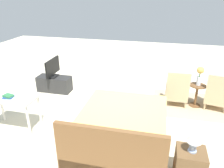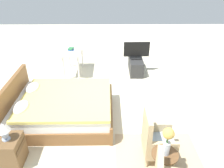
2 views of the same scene
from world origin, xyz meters
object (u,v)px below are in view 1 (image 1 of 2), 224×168
Objects in this scene: tv_stand at (55,84)px; book_stack at (8,96)px; vanity_desk at (12,102)px; armchair_by_window_left at (217,95)px; bed at (121,129)px; flower_vase at (200,74)px; nightstand at (189,165)px; armchair_by_window_right at (177,91)px; tv_flatscreen at (53,68)px; side_table at (197,93)px; table_lamp at (194,139)px.

book_stack is (-0.06, 1.96, 0.56)m from tv_stand.
vanity_desk is 0.15m from book_stack.
armchair_by_window_left is 4.71m from vanity_desk.
bed is 4.42× the size of flower_vase.
armchair_by_window_left is at bearing -108.53° from nightstand.
armchair_by_window_right is 3.86m from vanity_desk.
vanity_desk is (-0.07, 1.91, -0.08)m from tv_flatscreen.
vanity_desk is at bearing 23.87° from armchair_by_window_left.
tv_flatscreen is 0.74× the size of vanity_desk.
tv_flatscreen reaches higher than bed.
side_table is (-0.48, -0.03, -0.02)m from armchair_by_window_right.
tv_flatscreen is at bearing -35.01° from table_lamp.
vanity_desk is 4.91× the size of book_stack.
table_lamp is 0.32× the size of vanity_desk.
armchair_by_window_left is 0.47m from side_table.
tv_stand is 0.92× the size of vanity_desk.
vanity_desk reaches higher than side_table.
nightstand is 4.35m from tv_flatscreen.
book_stack is at bearing 27.22° from side_table.
flower_vase is 0.50× the size of tv_stand.
bed is 3.01m from tv_flatscreen.
armchair_by_window_right is 1.93× the size of flower_vase.
table_lamp is 4.36m from tv_stand.
vanity_desk is at bearing -106.97° from book_stack.
armchair_by_window_right is at bearing 3.17° from flower_vase.
tv_stand is 1.96m from vanity_desk.
armchair_by_window_right is 0.96× the size of tv_stand.
flower_vase reaches higher than tv_stand.
side_table is at bearing -179.75° from tv_flatscreen.
side_table is at bearing 0.00° from flower_vase.
armchair_by_window_right is 3.42m from tv_stand.
book_stack reaches higher than side_table.
bed is 6.39× the size of table_lamp.
table_lamp is (0.36, 2.50, -0.12)m from flower_vase.
bed is at bearing 141.79° from tv_flatscreen.
tv_flatscreen reaches higher than armchair_by_window_left.
flower_vase is (-0.48, -0.03, 0.49)m from armchair_by_window_right.
armchair_by_window_right is at bearing 179.84° from tv_flatscreen.
tv_flatscreen reaches higher than armchair_by_window_right.
vanity_desk is (-0.07, 1.91, 0.42)m from tv_stand.
bed reaches higher than table_lamp.
bed is at bearing -27.91° from nightstand.
flower_vase is 1.45× the size of table_lamp.
table_lamp reaches higher than tv_stand.
flower_vase is 3.95m from tv_stand.
bed reaches higher than armchair_by_window_left.
tv_flatscreen is at bearing -0.16° from armchair_by_window_right.
table_lamp is at bearing 144.98° from tv_stand.
side_table is at bearing -129.86° from bed.
table_lamp is at bearing 144.99° from tv_flatscreen.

